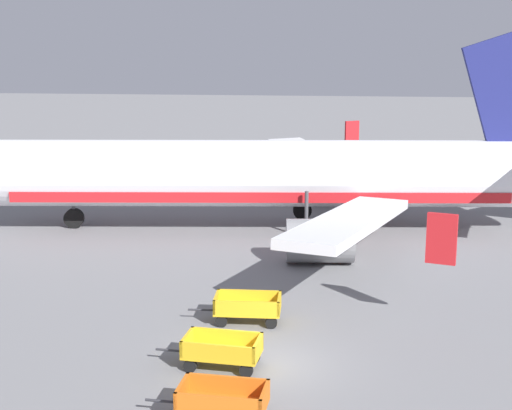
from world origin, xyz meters
TOP-DOWN VIEW (x-y plane):
  - ground_plane at (0.00, 0.00)m, footprint 220.00×220.00m
  - airplane at (-1.05, 18.21)m, footprint 37.67×30.29m
  - baggage_cart_nearest at (-0.90, -3.97)m, footprint 3.60×1.58m
  - baggage_cart_second_in_row at (-1.45, -0.42)m, footprint 3.61×1.65m
  - baggage_cart_third_in_row at (-1.08, 3.70)m, footprint 3.57×1.46m

SIDE VIEW (x-z plane):
  - ground_plane at x=0.00m, z-range 0.00..0.00m
  - baggage_cart_nearest at x=-0.90m, z-range 0.07..1.14m
  - baggage_cart_second_in_row at x=-1.45m, z-range 0.07..1.14m
  - baggage_cart_third_in_row at x=-1.08m, z-range 0.07..1.14m
  - airplane at x=-1.05m, z-range -2.62..8.72m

